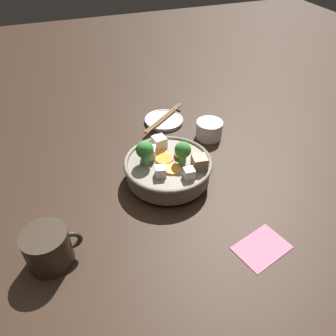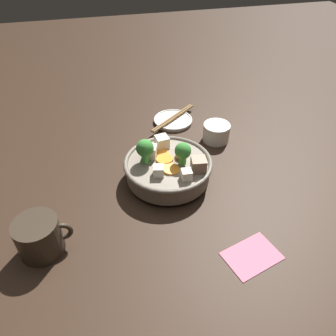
% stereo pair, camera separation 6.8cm
% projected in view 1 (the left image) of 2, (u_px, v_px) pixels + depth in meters
% --- Properties ---
extents(ground_plane, '(3.00, 3.00, 0.00)m').
position_uv_depth(ground_plane, '(168.00, 179.00, 0.84)').
color(ground_plane, black).
extents(stirfry_bowl, '(0.22, 0.22, 0.12)m').
position_uv_depth(stirfry_bowl, '(168.00, 167.00, 0.82)').
color(stirfry_bowl, slate).
rests_on(stirfry_bowl, ground_plane).
extents(side_saucer, '(0.12, 0.12, 0.01)m').
position_uv_depth(side_saucer, '(164.00, 120.00, 1.05)').
color(side_saucer, white).
rests_on(side_saucer, ground_plane).
extents(tea_cup, '(0.08, 0.08, 0.05)m').
position_uv_depth(tea_cup, '(209.00, 129.00, 0.97)').
color(tea_cup, white).
rests_on(tea_cup, ground_plane).
extents(dark_mug, '(0.11, 0.09, 0.08)m').
position_uv_depth(dark_mug, '(49.00, 248.00, 0.63)').
color(dark_mug, '#33281E').
rests_on(dark_mug, ground_plane).
extents(napkin, '(0.13, 0.10, 0.00)m').
position_uv_depth(napkin, '(262.00, 247.00, 0.68)').
color(napkin, '#D16B84').
rests_on(napkin, ground_plane).
extents(chopsticks_pair, '(0.17, 0.14, 0.01)m').
position_uv_depth(chopsticks_pair, '(164.00, 118.00, 1.04)').
color(chopsticks_pair, olive).
rests_on(chopsticks_pair, side_saucer).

